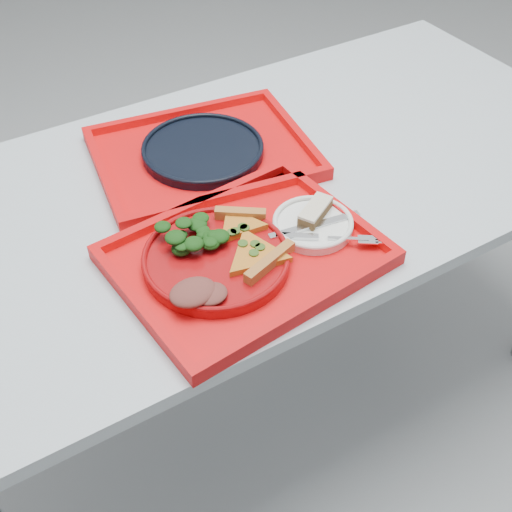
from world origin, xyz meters
name	(u,v)px	position (x,y,z in m)	size (l,w,h in m)	color
ground	(262,381)	(0.00, 0.00, 0.00)	(10.00, 10.00, 0.00)	#999DA1
table	(263,200)	(0.00, 0.00, 0.68)	(1.60, 0.80, 0.75)	#ADB7C2
tray_main	(246,258)	(-0.17, -0.21, 0.76)	(0.45, 0.35, 0.01)	red
tray_far	(203,156)	(-0.08, 0.11, 0.76)	(0.45, 0.35, 0.01)	red
dinner_plate	(216,260)	(-0.22, -0.20, 0.77)	(0.26, 0.26, 0.02)	#990A0C
side_plate	(313,226)	(-0.02, -0.21, 0.77)	(0.15, 0.15, 0.01)	white
navy_plate	(203,151)	(-0.08, 0.11, 0.77)	(0.26, 0.26, 0.02)	black
pizza_slice_a	(255,253)	(-0.16, -0.24, 0.79)	(0.13, 0.11, 0.02)	gold
pizza_slice_b	(239,223)	(-0.15, -0.15, 0.79)	(0.11, 0.09, 0.02)	gold
salad_heap	(191,232)	(-0.24, -0.14, 0.80)	(0.09, 0.08, 0.05)	black
meat_portion	(193,292)	(-0.30, -0.27, 0.79)	(0.08, 0.06, 0.02)	brown
dessert_bar	(315,211)	(-0.01, -0.20, 0.79)	(0.09, 0.07, 0.02)	#4C3019
knife	(315,225)	(-0.02, -0.22, 0.78)	(0.18, 0.02, 0.01)	silver
fork	(327,238)	(-0.03, -0.26, 0.78)	(0.18, 0.02, 0.01)	silver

